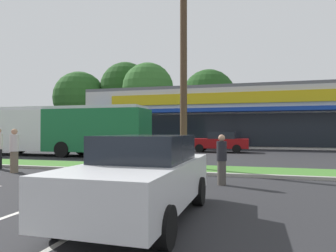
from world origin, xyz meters
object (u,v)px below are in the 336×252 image
Objects in this scene: car_0 at (143,176)px; city_bus at (61,129)px; pedestrian_near_bench at (222,160)px; utility_pole at (181,34)px; car_1 at (220,142)px; car_2 at (93,140)px; pedestrian_mid at (14,151)px.

city_bus is at bearing -139.54° from car_0.
pedestrian_near_bench is at bearing 143.47° from city_bus.
car_0 is (10.47, -12.28, -0.95)m from city_bus.
car_0 is 2.80× the size of pedestrian_near_bench.
pedestrian_near_bench is (11.57, -8.21, -0.97)m from city_bus.
car_1 is (0.39, 11.29, -5.09)m from utility_pole.
city_bus is 11.74m from car_1.
car_2 reaches higher than car_0.
utility_pole is at bearing 150.89° from city_bus.
city_bus is at bearing 80.35° from pedestrian_near_bench.
pedestrian_mid is (-6.26, -2.63, -4.99)m from utility_pole.
pedestrian_near_bench reaches higher than car_1.
car_0 is (0.98, -7.24, -5.06)m from utility_pole.
utility_pole is 2.47× the size of car_1.
city_bus reaches higher than pedestrian_mid.
car_2 is (-11.43, 18.28, 0.00)m from car_0.
city_bus is 2.71× the size of car_1.
pedestrian_mid is at bearing -72.95° from car_2.
car_1 is at bearing -178.18° from car_0.
car_0 is at bearing 91.82° from car_1.
city_bus is 8.36m from pedestrian_mid.
utility_pole is at bearing -172.29° from car_0.
city_bus is 7.71× the size of pedestrian_near_bench.
car_0 is at bearing -169.47° from pedestrian_near_bench.
car_2 is at bearing 67.12° from pedestrian_near_bench.
pedestrian_mid is at bearing 64.45° from car_1.
car_2 is at bearing -109.10° from pedestrian_mid.
car_1 is 15.43m from pedestrian_mid.
car_1 is 14.57m from pedestrian_near_bench.
utility_pole reaches higher than car_0.
car_0 is at bearing -57.97° from car_2.
car_2 is at bearing 1.34° from car_1.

